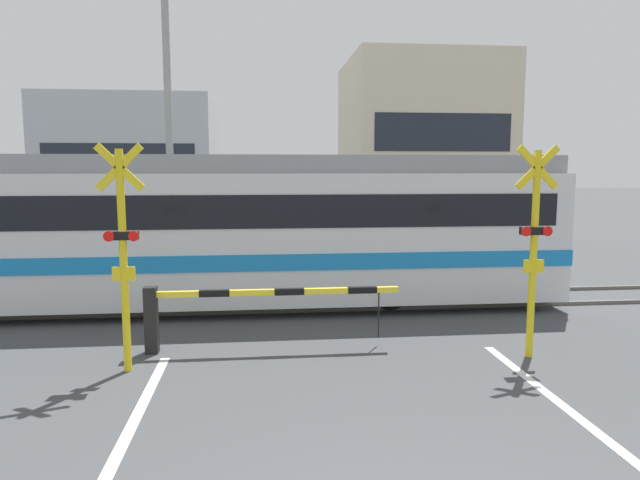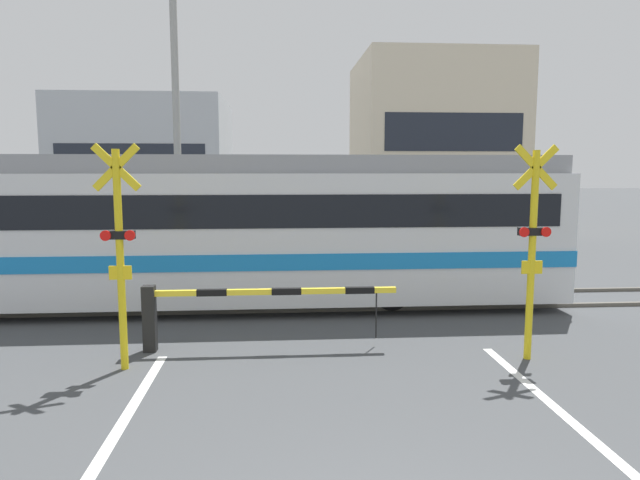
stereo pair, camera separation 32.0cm
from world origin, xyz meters
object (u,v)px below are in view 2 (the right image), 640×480
object	(u,v)px
crossing_signal_right	(532,243)
commuter_train	(111,227)
pedestrian	(320,233)
crossing_signal_left	(120,247)
crossing_barrier_near	(218,304)
crossing_barrier_far	(372,249)

from	to	relation	value
crossing_signal_right	commuter_train	bearing A→B (deg)	152.15
commuter_train	pedestrian	bearing A→B (deg)	44.27
commuter_train	crossing_signal_left	xyz separation A→B (m)	(1.23, -3.88, 0.10)
commuter_train	pedestrian	size ratio (longest dim) A/B	10.73
crossing_barrier_near	crossing_signal_left	xyz separation A→B (m)	(-1.30, -0.80, 1.06)
commuter_train	pedestrian	xyz separation A→B (m)	(4.75, 4.63, -0.69)
commuter_train	crossing_signal_left	distance (m)	4.08
crossing_barrier_near	pedestrian	distance (m)	8.03
crossing_signal_left	crossing_signal_right	size ratio (longest dim) A/B	1.00
commuter_train	crossing_signal_left	world-z (taller)	crossing_signal_left
crossing_barrier_near	pedestrian	size ratio (longest dim) A/B	2.33
crossing_signal_right	crossing_barrier_far	bearing A→B (deg)	100.56
crossing_barrier_near	crossing_signal_left	bearing A→B (deg)	-148.23
crossing_signal_left	pedestrian	size ratio (longest dim) A/B	1.87
commuter_train	crossing_barrier_far	distance (m)	6.86
commuter_train	crossing_signal_right	xyz separation A→B (m)	(7.35, -3.88, 0.10)
crossing_barrier_far	crossing_signal_left	size ratio (longest dim) A/B	1.25
crossing_signal_left	crossing_signal_right	xyz separation A→B (m)	(6.12, 0.00, 0.00)
crossing_barrier_far	crossing_signal_right	size ratio (longest dim) A/B	1.25
crossing_barrier_far	crossing_signal_right	distance (m)	7.17
crossing_barrier_far	commuter_train	bearing A→B (deg)	-152.98
crossing_barrier_near	crossing_signal_right	bearing A→B (deg)	-9.48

